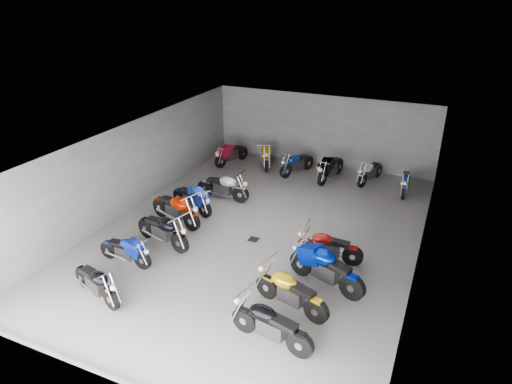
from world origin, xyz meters
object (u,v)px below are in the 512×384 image
motorcycle_left_c (163,230)px  motorcycle_back_d (330,168)px  motorcycle_back_f (405,182)px  drain_grate (254,239)px  motorcycle_left_b (126,250)px  motorcycle_back_e (370,171)px  motorcycle_right_c (325,268)px  motorcycle_left_d (176,209)px  motorcycle_back_c (297,163)px  motorcycle_left_f (223,187)px  motorcycle_back_a (231,153)px  motorcycle_left_a (96,283)px  motorcycle_left_e (192,198)px  motorcycle_right_a (270,325)px  motorcycle_right_b (290,292)px  motorcycle_back_b (266,154)px  motorcycle_right_d (328,247)px

motorcycle_left_c → motorcycle_back_d: motorcycle_back_d is taller
motorcycle_back_f → drain_grate: bearing=51.4°
motorcycle_left_b → motorcycle_back_e: bearing=152.4°
motorcycle_right_c → motorcycle_back_f: motorcycle_right_c is taller
motorcycle_left_d → motorcycle_back_c: 6.41m
motorcycle_left_f → motorcycle_right_c: 6.38m
motorcycle_back_c → motorcycle_back_f: 4.58m
motorcycle_right_c → motorcycle_back_a: motorcycle_right_c is taller
motorcycle_left_c → motorcycle_back_c: motorcycle_left_c is taller
motorcycle_left_a → motorcycle_left_e: bearing=-157.5°
motorcycle_back_c → motorcycle_back_e: size_ratio=0.99×
motorcycle_left_b → motorcycle_left_e: size_ratio=0.92×
motorcycle_left_f → motorcycle_back_c: (1.71, 3.59, -0.02)m
motorcycle_left_c → motorcycle_right_a: motorcycle_left_c is taller
motorcycle_left_a → motorcycle_left_b: 1.68m
motorcycle_right_b → motorcycle_back_d: size_ratio=0.95×
motorcycle_back_b → motorcycle_back_f: motorcycle_back_b is taller
motorcycle_back_b → motorcycle_back_a: bearing=-9.5°
motorcycle_left_e → motorcycle_back_c: 5.44m
motorcycle_left_c → motorcycle_right_d: size_ratio=1.09×
drain_grate → motorcycle_left_a: (-2.50, -4.43, 0.48)m
motorcycle_back_a → motorcycle_left_d: bearing=115.1°
motorcycle_left_a → motorcycle_right_c: 6.06m
motorcycle_left_b → motorcycle_left_f: bearing=176.8°
motorcycle_left_d → motorcycle_back_c: size_ratio=1.16×
motorcycle_back_f → motorcycle_back_d: bearing=-5.6°
motorcycle_left_a → motorcycle_left_f: bearing=-163.1°
motorcycle_left_c → motorcycle_left_f: motorcycle_left_c is taller
motorcycle_left_c → motorcycle_right_a: (4.74, -2.66, -0.02)m
motorcycle_right_a → drain_grate: bearing=38.0°
motorcycle_left_f → drain_grate: bearing=44.6°
motorcycle_left_b → motorcycle_left_a: bearing=15.8°
motorcycle_left_e → motorcycle_back_b: 5.37m
motorcycle_right_d → motorcycle_back_b: size_ratio=0.95×
drain_grate → motorcycle_right_c: bearing=-27.9°
motorcycle_right_b → motorcycle_back_e: motorcycle_right_b is taller
motorcycle_right_d → motorcycle_right_a: bearing=170.5°
motorcycle_right_b → motorcycle_right_a: bearing=-164.2°
drain_grate → motorcycle_left_c: motorcycle_left_c is taller
drain_grate → motorcycle_back_d: size_ratio=0.14×
motorcycle_left_a → motorcycle_right_d: bearing=148.2°
motorcycle_left_e → motorcycle_back_e: (5.37, 5.29, -0.02)m
motorcycle_right_c → motorcycle_back_a: size_ratio=1.14×
motorcycle_back_b → motorcycle_back_c: (1.61, -0.38, -0.05)m
motorcycle_left_b → motorcycle_back_d: motorcycle_back_d is taller
motorcycle_right_c → motorcycle_right_a: bearing=-172.8°
motorcycle_left_a → drain_grate: bearing=169.0°
motorcycle_back_c → motorcycle_back_f: size_ratio=1.00×
motorcycle_left_c → motorcycle_back_e: 9.18m
motorcycle_left_c → motorcycle_back_e: motorcycle_left_c is taller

